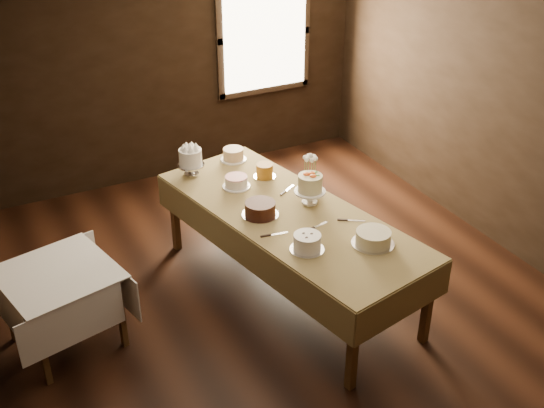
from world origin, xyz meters
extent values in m
cube|color=black|center=(0.00, 0.00, 0.00)|extent=(5.00, 6.00, 0.01)
cube|color=black|center=(0.00, 3.00, 1.40)|extent=(5.00, 0.02, 2.80)
cube|color=black|center=(2.50, 0.00, 1.40)|extent=(0.02, 6.00, 2.80)
cube|color=#FFEABF|center=(1.30, 2.94, 1.60)|extent=(1.10, 0.05, 1.30)
cube|color=#462D15|center=(-0.02, -1.17, 0.39)|extent=(0.08, 0.08, 0.77)
cube|color=#462D15|center=(-0.53, 1.31, 0.39)|extent=(0.08, 0.08, 0.77)
cube|color=#462D15|center=(0.83, -0.99, 0.39)|extent=(0.08, 0.08, 0.77)
cube|color=#462D15|center=(0.32, 1.49, 0.39)|extent=(0.08, 0.08, 0.77)
cube|color=#462D15|center=(0.15, 0.16, 0.81)|extent=(1.52, 2.82, 0.04)
cube|color=tan|center=(0.15, 0.16, 0.84)|extent=(1.60, 2.89, 0.01)
cube|color=#462D15|center=(-2.10, -0.05, 0.33)|extent=(0.06, 0.06, 0.67)
cube|color=#462D15|center=(-2.25, 0.60, 0.33)|extent=(0.06, 0.06, 0.67)
cube|color=#462D15|center=(-1.44, 0.10, 0.33)|extent=(0.06, 0.06, 0.67)
cube|color=#462D15|center=(-1.60, 0.76, 0.33)|extent=(0.06, 0.06, 0.67)
cube|color=#462D15|center=(-1.85, 0.35, 0.69)|extent=(0.94, 0.94, 0.04)
cube|color=white|center=(-1.85, 0.35, 0.71)|extent=(1.03, 1.03, 0.01)
cylinder|color=silver|center=(-0.35, 1.24, 0.91)|extent=(0.27, 0.27, 0.13)
cylinder|color=white|center=(-0.35, 1.24, 1.05)|extent=(0.24, 0.24, 0.16)
cylinder|color=white|center=(0.15, 1.36, 0.85)|extent=(0.27, 0.27, 0.01)
cylinder|color=beige|center=(0.15, 1.36, 0.91)|extent=(0.30, 0.30, 0.11)
cylinder|color=white|center=(-0.07, 0.81, 0.85)|extent=(0.27, 0.27, 0.01)
cylinder|color=white|center=(-0.07, 0.81, 0.90)|extent=(0.28, 0.28, 0.09)
cylinder|color=silver|center=(0.26, 0.87, 0.85)|extent=(0.22, 0.22, 0.01)
cylinder|color=#A36717|center=(0.26, 0.87, 0.92)|extent=(0.19, 0.19, 0.13)
cylinder|color=silver|center=(-0.10, 0.23, 0.85)|extent=(0.33, 0.33, 0.01)
cylinder|color=#37160B|center=(-0.10, 0.23, 0.91)|extent=(0.31, 0.31, 0.12)
cylinder|color=white|center=(0.40, 0.23, 0.91)|extent=(0.29, 0.29, 0.14)
cylinder|color=beige|center=(0.40, 0.23, 1.06)|extent=(0.25, 0.25, 0.15)
cylinder|color=silver|center=(-0.01, -0.44, 0.85)|extent=(0.28, 0.28, 0.01)
cylinder|color=white|center=(-0.01, -0.44, 0.92)|extent=(0.29, 0.29, 0.13)
cylinder|color=silver|center=(0.51, -0.61, 0.85)|extent=(0.35, 0.35, 0.01)
cylinder|color=beige|center=(0.51, -0.61, 0.91)|extent=(0.30, 0.30, 0.11)
cube|color=silver|center=(0.29, -0.15, 0.85)|extent=(0.24, 0.08, 0.01)
cube|color=silver|center=(0.60, -0.23, 0.85)|extent=(0.22, 0.15, 0.01)
cube|color=silver|center=(0.00, 0.43, 0.85)|extent=(0.12, 0.23, 0.01)
cube|color=silver|center=(0.37, 0.56, 0.85)|extent=(0.22, 0.15, 0.01)
cube|color=silver|center=(-0.09, -0.12, 0.85)|extent=(0.24, 0.06, 0.01)
imported|color=#2D2823|center=(0.52, 0.45, 0.92)|extent=(0.19, 0.19, 0.15)
camera|label=1|loc=(-2.29, -4.28, 3.79)|focal=43.82mm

